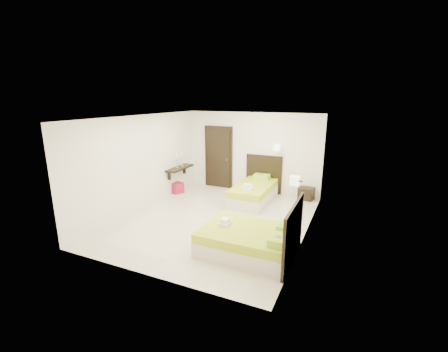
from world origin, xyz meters
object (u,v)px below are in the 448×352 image
at_px(bed_single, 255,191).
at_px(ottoman, 177,188).
at_px(bed_double, 252,239).
at_px(nightstand, 306,193).

height_order(bed_single, ottoman, bed_single).
relative_size(bed_double, nightstand, 4.33).
height_order(bed_double, nightstand, bed_double).
relative_size(nightstand, ottoman, 1.25).
xyz_separation_m(nightstand, ottoman, (-3.99, -1.09, -0.02)).
xyz_separation_m(bed_double, ottoman, (-3.54, 2.69, -0.11)).
bearing_deg(ottoman, bed_double, -37.28).
bearing_deg(bed_double, nightstand, 83.20).
distance_m(bed_double, nightstand, 3.81).
height_order(bed_single, nightstand, bed_single).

